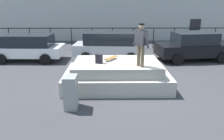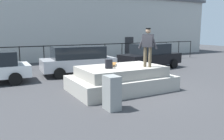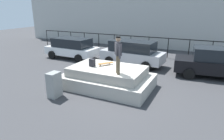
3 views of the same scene
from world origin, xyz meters
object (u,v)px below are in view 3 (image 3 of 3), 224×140
car_white_hatchback_near (72,48)px  car_black_sedan_far (215,62)px  skateboard (106,63)px  backpack (92,63)px  car_silver_hatchback_mid (132,52)px  skateboarder (118,52)px  utility_box (54,85)px

car_white_hatchback_near → car_black_sedan_far: bearing=-0.2°
skateboard → backpack: bearing=-136.5°
backpack → car_silver_hatchback_mid: car_silver_hatchback_mid is taller
skateboarder → car_white_hatchback_near: size_ratio=0.40×
skateboarder → car_silver_hatchback_mid: (-1.24, 5.20, -1.15)m
car_silver_hatchback_mid → backpack: bearing=-95.2°
car_white_hatchback_near → car_silver_hatchback_mid: car_silver_hatchback_mid is taller
backpack → utility_box: bearing=-103.0°
car_white_hatchback_near → utility_box: car_white_hatchback_near is taller
car_white_hatchback_near → skateboard: bearing=-37.7°
backpack → car_silver_hatchback_mid: bearing=97.1°
backpack → car_white_hatchback_near: size_ratio=0.09×
skateboard → car_black_sedan_far: bearing=37.1°
backpack → utility_box: 2.20m
skateboarder → utility_box: 3.27m
backpack → car_black_sedan_far: car_black_sedan_far is taller
backpack → car_silver_hatchback_mid: 4.74m
car_white_hatchback_near → car_silver_hatchback_mid: size_ratio=0.94×
skateboarder → car_black_sedan_far: size_ratio=0.36×
car_white_hatchback_near → car_black_sedan_far: size_ratio=0.90×
backpack → car_white_hatchback_near: bearing=148.3°
skateboarder → car_white_hatchback_near: bearing=141.8°
skateboarder → car_silver_hatchback_mid: size_ratio=0.37×
skateboarder → backpack: skateboarder is taller
car_silver_hatchback_mid → car_black_sedan_far: (5.28, -0.29, -0.03)m
car_silver_hatchback_mid → utility_box: bearing=-101.3°
skateboarder → utility_box: skateboarder is taller
car_silver_hatchback_mid → utility_box: 6.74m
car_black_sedan_far → utility_box: bearing=-136.3°
skateboard → car_black_sedan_far: size_ratio=0.17×
skateboarder → backpack: 1.91m
skateboarder → car_silver_hatchback_mid: bearing=103.4°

